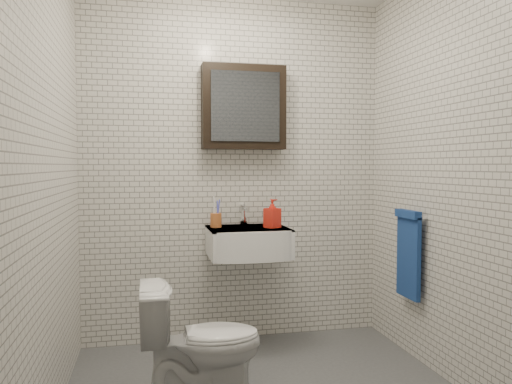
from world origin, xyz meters
TOP-DOWN VIEW (x-y plane):
  - room_shell at (0.00, 0.00)m, footprint 2.22×2.02m
  - washbasin at (0.05, 0.73)m, footprint 0.55×0.50m
  - faucet at (0.05, 0.93)m, footprint 0.06×0.20m
  - mirror_cabinet at (0.05, 0.93)m, footprint 0.60×0.15m
  - towel_rail at (1.04, 0.35)m, footprint 0.09×0.30m
  - toothbrush_cup at (-0.16, 0.85)m, footprint 0.10×0.10m
  - soap_bottle at (0.21, 0.73)m, footprint 0.13×0.13m
  - toilet at (-0.36, 0.03)m, footprint 0.65×0.37m

SIDE VIEW (x-z plane):
  - toilet at x=-0.36m, z-range 0.00..0.66m
  - towel_rail at x=1.04m, z-range 0.43..1.01m
  - washbasin at x=0.05m, z-range 0.66..0.86m
  - toothbrush_cup at x=-0.16m, z-range 0.80..1.01m
  - faucet at x=0.05m, z-range 0.84..0.99m
  - soap_bottle at x=0.21m, z-range 0.85..1.05m
  - room_shell at x=0.00m, z-range 0.21..2.72m
  - mirror_cabinet at x=0.05m, z-range 1.40..2.00m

